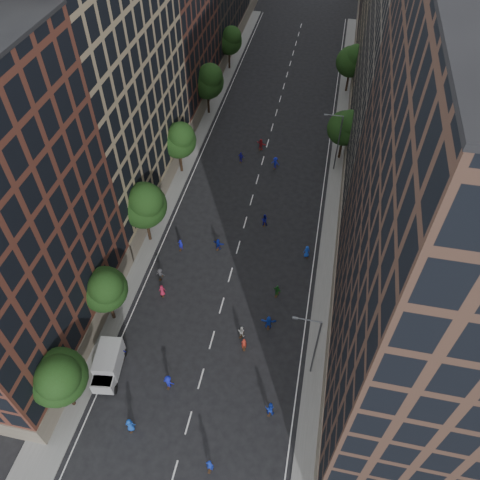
{
  "coord_description": "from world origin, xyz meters",
  "views": [
    {
      "loc": [
        8.2,
        -11.27,
        43.56
      ],
      "look_at": [
        0.35,
        26.45,
        2.0
      ],
      "focal_mm": 35.0,
      "sensor_mm": 36.0,
      "label": 1
    }
  ],
  "objects": [
    {
      "name": "skater_17",
      "position": [
        -0.8,
        47.72,
        0.88
      ],
      "size": [
        1.71,
        1.11,
        1.76
      ],
      "primitive_type": "imported",
      "rotation": [
        0.0,
        0.0,
        2.75
      ],
      "color": "#AE1D24",
      "rests_on": "ground"
    },
    {
      "name": "cargo_van",
      "position": [
        -9.1,
        7.92,
        1.4
      ],
      "size": [
        3.0,
        5.26,
        2.66
      ],
      "rotation": [
        0.0,
        0.0,
        0.14
      ],
      "color": "#B4B4B6",
      "rests_on": "ground"
    },
    {
      "name": "sidewalk_right",
      "position": [
        12.0,
        47.5,
        0.07
      ],
      "size": [
        4.0,
        105.0,
        0.15
      ],
      "primitive_type": "cube",
      "color": "slate",
      "rests_on": "ground"
    },
    {
      "name": "tree_left_4",
      "position": [
        -11.0,
        55.84,
        6.1
      ],
      "size": [
        5.4,
        5.4,
        9.08
      ],
      "color": "black",
      "rests_on": "ground"
    },
    {
      "name": "tree_right_b",
      "position": [
        11.39,
        67.85,
        5.96
      ],
      "size": [
        5.2,
        5.2,
        8.83
      ],
      "color": "black",
      "rests_on": "ground"
    },
    {
      "name": "streetlamp_near",
      "position": [
        10.37,
        12.0,
        5.17
      ],
      "size": [
        2.64,
        0.22,
        9.06
      ],
      "color": "#595B60",
      "rests_on": "ground"
    },
    {
      "name": "tree_left_2",
      "position": [
        -10.99,
        25.83,
        6.36
      ],
      "size": [
        5.6,
        5.6,
        9.45
      ],
      "color": "black",
      "rests_on": "ground"
    },
    {
      "name": "skater_5",
      "position": [
        5.59,
        16.3,
        0.89
      ],
      "size": [
        1.7,
        0.72,
        1.78
      ],
      "primitive_type": "imported",
      "rotation": [
        0.0,
        0.0,
        3.26
      ],
      "color": "#173BBB",
      "rests_on": "ground"
    },
    {
      "name": "bldg_left_b",
      "position": [
        -19.0,
        35.0,
        17.0
      ],
      "size": [
        14.0,
        26.0,
        34.0
      ],
      "primitive_type": "cube",
      "color": "#978463",
      "rests_on": "ground"
    },
    {
      "name": "skater_3",
      "position": [
        -2.84,
        7.61,
        0.87
      ],
      "size": [
        1.18,
        0.75,
        1.73
      ],
      "primitive_type": "imported",
      "rotation": [
        0.0,
        0.0,
        3.04
      ],
      "color": "#141CA8",
      "rests_on": "ground"
    },
    {
      "name": "streetlamp_far",
      "position": [
        10.37,
        45.0,
        5.17
      ],
      "size": [
        2.64,
        0.22,
        9.06
      ],
      "color": "#595B60",
      "rests_on": "ground"
    },
    {
      "name": "skater_13",
      "position": [
        -6.91,
        25.27,
        0.8
      ],
      "size": [
        0.62,
        0.45,
        1.6
      ],
      "primitive_type": "imported",
      "rotation": [
        0.0,
        0.0,
        3.03
      ],
      "color": "#171ABB",
      "rests_on": "ground"
    },
    {
      "name": "tree_left_3",
      "position": [
        -11.02,
        39.85,
        5.82
      ],
      "size": [
        5.0,
        5.0,
        8.58
      ],
      "color": "black",
      "rests_on": "ground"
    },
    {
      "name": "skater_12",
      "position": [
        8.5,
        27.25,
        0.85
      ],
      "size": [
        0.96,
        0.77,
        1.7
      ],
      "primitive_type": "imported",
      "rotation": [
        0.0,
        0.0,
        3.46
      ],
      "color": "#173FBA",
      "rests_on": "ground"
    },
    {
      "name": "skater_0",
      "position": [
        -4.97,
        2.89,
        0.91
      ],
      "size": [
        0.99,
        0.75,
        1.81
      ],
      "primitive_type": "imported",
      "rotation": [
        0.0,
        0.0,
        3.36
      ],
      "color": "#1544B1",
      "rests_on": "ground"
    },
    {
      "name": "tree_left_5",
      "position": [
        -11.02,
        71.86,
        5.68
      ],
      "size": [
        4.8,
        4.8,
        8.33
      ],
      "color": "black",
      "rests_on": "ground"
    },
    {
      "name": "bldg_left_c",
      "position": [
        -19.0,
        58.0,
        14.0
      ],
      "size": [
        14.0,
        20.0,
        28.0
      ],
      "primitive_type": "cube",
      "color": "#542B20",
      "rests_on": "ground"
    },
    {
      "name": "bldg_right_a",
      "position": [
        19.0,
        15.0,
        18.0
      ],
      "size": [
        14.0,
        30.0,
        36.0
      ],
      "primitive_type": "cube",
      "color": "#483026",
      "rests_on": "ground"
    },
    {
      "name": "tree_left_0",
      "position": [
        -11.01,
        3.85,
        5.96
      ],
      "size": [
        5.2,
        5.2,
        8.83
      ],
      "color": "black",
      "rests_on": "ground"
    },
    {
      "name": "skater_7",
      "position": [
        3.51,
        13.26,
        0.81
      ],
      "size": [
        0.68,
        0.55,
        1.63
      ],
      "primitive_type": "imported",
      "rotation": [
        0.0,
        0.0,
        3.44
      ],
      "color": "#AA291C",
      "rests_on": "ground"
    },
    {
      "name": "ground",
      "position": [
        0.0,
        40.0,
        0.0
      ],
      "size": [
        240.0,
        240.0,
        0.0
      ],
      "primitive_type": "plane",
      "color": "black",
      "rests_on": "ground"
    },
    {
      "name": "skater_2",
      "position": [
        7.24,
        7.0,
        0.93
      ],
      "size": [
        0.93,
        0.74,
        1.85
      ],
      "primitive_type": "imported",
      "rotation": [
        0.0,
        0.0,
        3.1
      ],
      "color": "#142FA8",
      "rests_on": "ground"
    },
    {
      "name": "skater_15",
      "position": [
        2.08,
        43.62,
        0.91
      ],
      "size": [
        1.3,
        0.92,
        1.81
      ],
      "primitive_type": "imported",
      "rotation": [
        0.0,
        0.0,
        2.91
      ],
      "color": "#161FB4",
      "rests_on": "ground"
    },
    {
      "name": "skater_8",
      "position": [
        2.95,
        14.68,
        0.75
      ],
      "size": [
        0.81,
        0.68,
        1.49
      ],
      "primitive_type": "imported",
      "rotation": [
        0.0,
        0.0,
        2.97
      ],
      "color": "white",
      "rests_on": "ground"
    },
    {
      "name": "skater_6",
      "position": [
        -6.94,
        18.09,
        0.78
      ],
      "size": [
        0.89,
        0.74,
        1.55
      ],
      "primitive_type": "imported",
      "rotation": [
        0.0,
        0.0,
        3.53
      ],
      "color": "#A61B39",
      "rests_on": "ground"
    },
    {
      "name": "skater_10",
      "position": [
        5.86,
        20.68,
        0.81
      ],
      "size": [
        1.02,
        0.65,
        1.62
      ],
      "primitive_type": "imported",
      "rotation": [
        0.0,
        0.0,
        2.85
      ],
      "color": "#1F6922",
      "rests_on": "ground"
    },
    {
      "name": "tree_left_1",
      "position": [
        -11.02,
        13.86,
        5.55
      ],
      "size": [
        4.8,
        4.8,
        8.21
      ],
      "color": "black",
      "rests_on": "ground"
    },
    {
      "name": "tree_right_a",
      "position": [
        11.38,
        47.85,
        5.63
      ],
      "size": [
        5.0,
        5.0,
        8.39
      ],
      "color": "black",
      "rests_on": "ground"
    },
    {
      "name": "skater_14",
      "position": [
        2.51,
        31.58,
        0.87
      ],
      "size": [
        0.86,
        0.68,
        1.74
      ],
      "primitive_type": "imported",
      "rotation": [
        0.0,
        0.0,
        3.17
      ],
      "color": "#111391",
      "rests_on": "ground"
    },
    {
      "name": "skater_4",
      "position": [
        -8.5,
        9.67,
        0.83
      ],
      "size": [
        1.05,
        0.75,
        1.65
      ],
      "primitive_type": "imported",
      "rotation": [
        0.0,
        0.0,
        3.55
      ],
      "color": "#1513A0",
      "rests_on": "ground"
    },
    {
      "name": "skater_9",
      "position": [
        -7.9,
        20.32,
        0.79
      ],
      "size": [
        1.03,
        0.6,
        1.59
      ],
      "primitive_type": "imported",
      "rotation": [
        0.0,
        0.0,
        3.13
      ],
      "color": "#39393D",
      "rests_on": "ground"
    },
    {
      "name": "bldg_right_b",
      "position": [
        19.0,
        44.0,
        16.5
      ],
      "size": [
        14.0,
        28.0,
        33.0
      ],
      "primitive_type": "cube",
      "color": "#60594F",
      "rests_on": "ground"
    },
    {
      "name": "skater_1",
      "position": [
        3.0,
        1.0,
        0.95
      ],
      "size": [
        0.72,
        0.5,
        1.9
      ],
      "primitive_type": "imported",
      "rotation": [
        0.0,
        0.0,
        3.08
      ],
      "color": "#142CA9",
      "rests_on": "ground"
    },
    {
      "name": "skater_11",
      "position": [
        -2.37,
        26.3,
        0.79
      ],
      "size": [
        1.53,
        0.79,
        1.57
      ],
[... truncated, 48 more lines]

